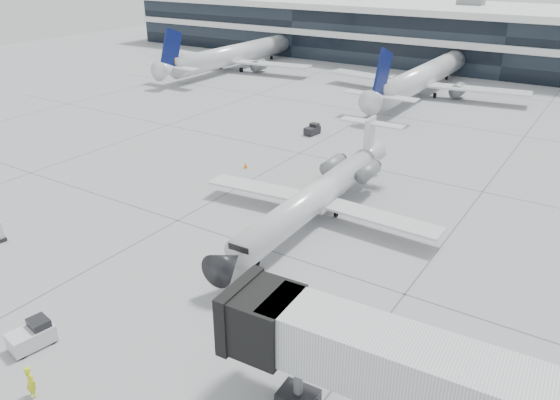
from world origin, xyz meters
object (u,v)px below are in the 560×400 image
Objects in this scene: ramp_worker at (30,381)px; baggage_tug at (33,335)px; regional_jet at (317,195)px; jet_bridge at (449,384)px.

ramp_worker is 0.70× the size of baggage_tug.
baggage_tug is (-5.56, -23.10, -1.40)m from regional_jet.
jet_bridge is 10.26× the size of ramp_worker.
baggage_tug is at bearing -31.45° from ramp_worker.
ramp_worker is 4.19m from baggage_tug.
ramp_worker is (-18.47, -7.17, -3.54)m from jet_bridge.
regional_jet reaches higher than baggage_tug.
regional_jet is 24.69m from jet_bridge.
ramp_worker is at bearing -24.85° from baggage_tug.
jet_bridge reaches higher than ramp_worker.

